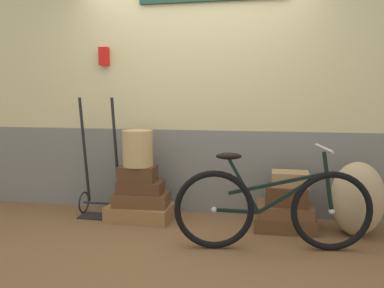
# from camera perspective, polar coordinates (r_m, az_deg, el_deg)

# --- Properties ---
(ground) EXTENTS (9.54, 5.20, 0.06)m
(ground) POSITION_cam_1_polar(r_m,az_deg,el_deg) (3.72, -1.69, -13.96)
(ground) COLOR brown
(station_building) EXTENTS (7.54, 0.74, 2.72)m
(station_building) POSITION_cam_1_polar(r_m,az_deg,el_deg) (4.30, 0.86, 7.90)
(station_building) COLOR slate
(station_building) RESTS_ON ground
(suitcase_0) EXTENTS (0.69, 0.45, 0.16)m
(suitcase_0) POSITION_cam_1_polar(r_m,az_deg,el_deg) (4.18, -7.71, -10.04)
(suitcase_0) COLOR olive
(suitcase_0) RESTS_ON ground
(suitcase_1) EXTENTS (0.59, 0.39, 0.14)m
(suitcase_1) POSITION_cam_1_polar(r_m,az_deg,el_deg) (4.13, -7.47, -8.09)
(suitcase_1) COLOR brown
(suitcase_1) RESTS_ON suitcase_0
(suitcase_2) EXTENTS (0.48, 0.31, 0.13)m
(suitcase_2) POSITION_cam_1_polar(r_m,az_deg,el_deg) (4.09, -7.63, -6.33)
(suitcase_2) COLOR #4C2D19
(suitcase_2) RESTS_ON suitcase_1
(suitcase_3) EXTENTS (0.38, 0.25, 0.16)m
(suitcase_3) POSITION_cam_1_polar(r_m,az_deg,el_deg) (4.06, -8.08, -4.38)
(suitcase_3) COLOR #4C2D19
(suitcase_3) RESTS_ON suitcase_2
(suitcase_4) EXTENTS (0.59, 0.43, 0.14)m
(suitcase_4) POSITION_cam_1_polar(r_m,az_deg,el_deg) (3.99, 13.58, -11.16)
(suitcase_4) COLOR brown
(suitcase_4) RESTS_ON ground
(suitcase_5) EXTENTS (0.54, 0.41, 0.12)m
(suitcase_5) POSITION_cam_1_polar(r_m,az_deg,el_deg) (3.94, 13.60, -9.44)
(suitcase_5) COLOR brown
(suitcase_5) RESTS_ON suitcase_4
(suitcase_6) EXTENTS (0.42, 0.34, 0.19)m
(suitcase_6) POSITION_cam_1_polar(r_m,az_deg,el_deg) (3.88, 14.00, -7.38)
(suitcase_6) COLOR #4C2D19
(suitcase_6) RESTS_ON suitcase_5
(suitcase_7) EXTENTS (0.35, 0.26, 0.14)m
(suitcase_7) POSITION_cam_1_polar(r_m,az_deg,el_deg) (3.85, 14.40, -5.02)
(suitcase_7) COLOR #9E754C
(suitcase_7) RESTS_ON suitcase_6
(wicker_basket) EXTENTS (0.31, 0.31, 0.38)m
(wicker_basket) POSITION_cam_1_polar(r_m,az_deg,el_deg) (4.02, -8.09, -0.64)
(wicker_basket) COLOR tan
(wicker_basket) RESTS_ON suitcase_3
(luggage_trolley) EXTENTS (0.45, 0.34, 1.30)m
(luggage_trolley) POSITION_cam_1_polar(r_m,az_deg,el_deg) (4.36, -13.51, -6.16)
(luggage_trolley) COLOR black
(luggage_trolley) RESTS_ON ground
(burlap_sack) EXTENTS (0.49, 0.41, 0.70)m
(burlap_sack) POSITION_cam_1_polar(r_m,az_deg,el_deg) (3.94, 23.38, -7.52)
(burlap_sack) COLOR tan
(burlap_sack) RESTS_ON ground
(bicycle) EXTENTS (1.67, 0.46, 0.89)m
(bicycle) POSITION_cam_1_polar(r_m,az_deg,el_deg) (3.37, 11.82, -9.35)
(bicycle) COLOR black
(bicycle) RESTS_ON ground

